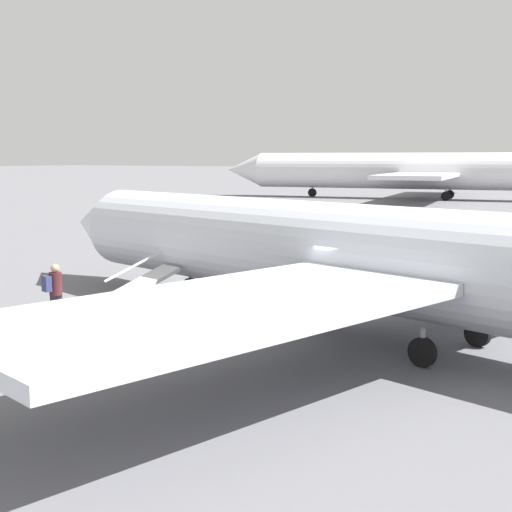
# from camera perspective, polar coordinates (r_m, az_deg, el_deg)

# --- Properties ---
(ground_plane) EXTENTS (600.00, 600.00, 0.00)m
(ground_plane) POSITION_cam_1_polar(r_m,az_deg,el_deg) (19.10, 9.26, -6.53)
(ground_plane) COLOR slate
(airplane_main) EXTENTS (29.51, 22.71, 7.25)m
(airplane_main) POSITION_cam_1_polar(r_m,az_deg,el_deg) (18.13, 11.87, -0.38)
(airplane_main) COLOR silver
(airplane_main) RESTS_ON ground
(airplane_far_left) EXTENTS (47.19, 35.96, 10.77)m
(airplane_far_left) POSITION_cam_1_polar(r_m,az_deg,el_deg) (83.06, 13.24, 6.66)
(airplane_far_left) COLOR silver
(airplane_far_left) RESTS_ON ground
(boarding_stairs) EXTENTS (2.11, 4.14, 1.77)m
(boarding_stairs) POSITION_cam_1_polar(r_m,az_deg,el_deg) (21.54, -12.44, -3.92)
(boarding_stairs) COLOR silver
(boarding_stairs) RESTS_ON ground
(passenger) EXTENTS (0.42, 0.56, 1.74)m
(passenger) POSITION_cam_1_polar(r_m,az_deg,el_deg) (20.99, -15.81, -2.62)
(passenger) COLOR #23232D
(passenger) RESTS_ON ground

